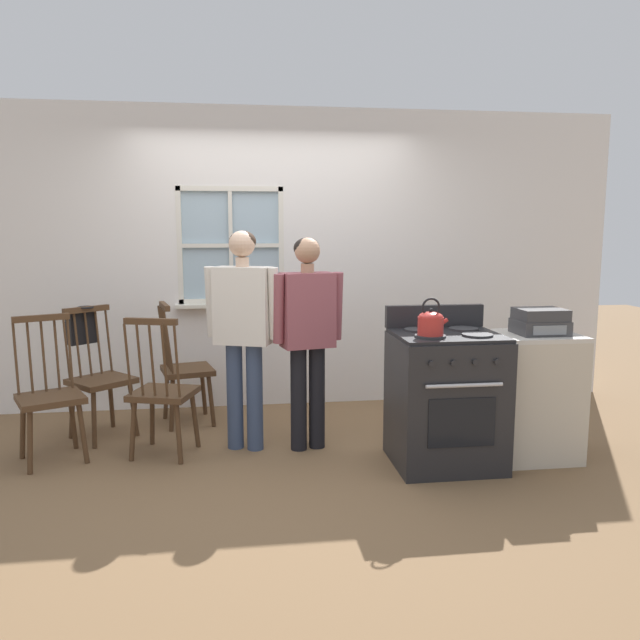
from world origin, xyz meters
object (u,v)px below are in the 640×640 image
object	(u,v)px
handbag	(82,327)
side_counter	(535,396)
chair_near_wall	(162,393)
chair_center_cluster	(185,370)
chair_near_stove	(50,397)
stereo	(540,322)
person_elderly_left	(243,320)
kettle	(431,322)
stove	(445,398)
chair_by_window	(100,380)
person_teen_center	(308,325)
potted_plant	(220,298)

from	to	relation	value
handbag	side_counter	size ratio (longest dim) A/B	0.34
chair_near_wall	chair_center_cluster	xyz separation A→B (m)	(0.10, 0.75, 0.00)
chair_near_stove	stereo	bearing A→B (deg)	-32.26
person_elderly_left	stereo	bearing A→B (deg)	7.06
chair_center_cluster	kettle	world-z (taller)	kettle
chair_center_cluster	handbag	distance (m)	0.89
stove	handbag	bearing A→B (deg)	157.75
chair_near_stove	side_counter	distance (m)	3.44
chair_center_cluster	stove	distance (m)	2.20
kettle	stereo	size ratio (longest dim) A/B	0.73
chair_by_window	person_teen_center	size ratio (longest dim) A/B	0.66
chair_center_cluster	kettle	distance (m)	2.22
chair_center_cluster	person_elderly_left	size ratio (longest dim) A/B	0.64
stove	potted_plant	bearing A→B (deg)	134.71
handbag	side_counter	xyz separation A→B (m)	(3.33, -1.04, -0.41)
potted_plant	handbag	size ratio (longest dim) A/B	0.65
chair_near_wall	stove	world-z (taller)	stove
person_elderly_left	potted_plant	xyz separation A→B (m)	(-0.19, 1.10, 0.04)
chair_near_wall	chair_near_stove	xyz separation A→B (m)	(-0.77, 0.01, 0.00)
kettle	side_counter	distance (m)	1.03
person_teen_center	side_counter	world-z (taller)	person_teen_center
person_elderly_left	chair_near_wall	bearing A→B (deg)	-154.64
chair_center_cluster	person_elderly_left	bearing A→B (deg)	-158.29
kettle	stereo	world-z (taller)	kettle
person_elderly_left	handbag	distance (m)	1.41
chair_by_window	potted_plant	distance (m)	1.27
chair_by_window	stove	size ratio (longest dim) A/B	0.95
potted_plant	person_elderly_left	bearing A→B (deg)	-80.03
person_teen_center	chair_near_stove	bearing A→B (deg)	167.45
side_counter	person_elderly_left	bearing A→B (deg)	167.83
handbag	person_elderly_left	bearing A→B (deg)	-25.10
stove	handbag	size ratio (longest dim) A/B	3.53
potted_plant	chair_near_stove	bearing A→B (deg)	-135.52
chair_near_stove	person_elderly_left	bearing A→B (deg)	-23.22
person_elderly_left	kettle	xyz separation A→B (m)	(1.21, -0.62, 0.05)
potted_plant	side_counter	xyz separation A→B (m)	(2.25, -1.54, -0.56)
chair_by_window	stove	world-z (taller)	stove
person_teen_center	stereo	xyz separation A→B (m)	(1.59, -0.41, 0.05)
chair_near_stove	stereo	xyz separation A→B (m)	(3.41, -0.41, 0.53)
person_teen_center	kettle	size ratio (longest dim) A/B	6.35
chair_near_stove	kettle	bearing A→B (deg)	-37.79
stereo	chair_near_wall	bearing A→B (deg)	171.26
side_counter	stereo	bearing A→B (deg)	-90.00
stereo	chair_near_stove	bearing A→B (deg)	173.11
person_elderly_left	potted_plant	size ratio (longest dim) A/B	8.07
chair_near_wall	kettle	xyz separation A→B (m)	(1.80, -0.56, 0.56)
chair_near_stove	stove	world-z (taller)	stove
kettle	chair_by_window	bearing A→B (deg)	155.91
chair_by_window	side_counter	world-z (taller)	chair_by_window
stove	stereo	distance (m)	0.85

